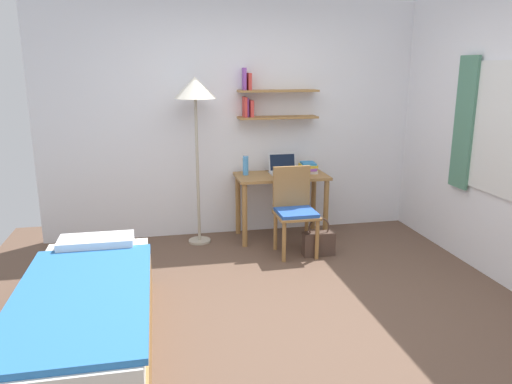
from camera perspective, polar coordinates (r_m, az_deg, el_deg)
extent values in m
plane|color=brown|center=(4.00, 3.41, -13.60)|extent=(5.28, 5.28, 0.00)
cube|color=white|center=(5.55, -1.80, 8.39)|extent=(4.40, 0.05, 2.60)
cube|color=#9E703D|center=(5.49, 2.55, 8.66)|extent=(0.88, 0.22, 0.02)
cube|color=#D13D38|center=(5.42, -1.31, 9.85)|extent=(0.03, 0.18, 0.22)
cube|color=purple|center=(5.45, -1.02, 9.79)|extent=(0.02, 0.13, 0.20)
cube|color=#D13D38|center=(5.44, -0.58, 9.68)|extent=(0.04, 0.17, 0.18)
cube|color=#9E703D|center=(5.47, 2.58, 11.67)|extent=(0.88, 0.22, 0.02)
cube|color=purple|center=(5.42, -1.37, 13.01)|extent=(0.03, 0.13, 0.23)
cube|color=#D13D38|center=(5.42, -0.81, 12.72)|extent=(0.03, 0.17, 0.18)
cube|color=silver|center=(4.72, 26.91, 6.44)|extent=(0.02, 0.86, 1.16)
cube|color=white|center=(4.73, 27.00, 6.44)|extent=(0.01, 0.80, 1.10)
cube|color=#4C7F66|center=(5.14, 23.01, 7.36)|extent=(0.03, 0.28, 1.26)
cube|color=#9E703D|center=(3.62, -18.96, -15.07)|extent=(0.84, 2.01, 0.28)
cube|color=silver|center=(3.52, -19.26, -11.94)|extent=(0.80, 1.95, 0.16)
cube|color=#2D70B7|center=(3.37, -19.66, -11.30)|extent=(0.85, 1.65, 0.04)
cube|color=white|center=(4.19, -18.06, -5.66)|extent=(0.59, 0.28, 0.10)
cube|color=#9E703D|center=(5.41, 2.96, 1.86)|extent=(1.00, 0.53, 0.03)
cylinder|color=#9E703D|center=(5.20, -1.32, -2.75)|extent=(0.06, 0.06, 0.69)
cylinder|color=#9E703D|center=(5.43, 8.11, -2.16)|extent=(0.06, 0.06, 0.69)
cylinder|color=#9E703D|center=(5.61, -2.11, -1.47)|extent=(0.06, 0.06, 0.69)
cylinder|color=#9E703D|center=(5.82, 6.69, -0.98)|extent=(0.06, 0.06, 0.69)
cube|color=#9E703D|center=(4.98, 4.69, -2.68)|extent=(0.42, 0.41, 0.03)
cube|color=blue|center=(4.97, 4.70, -2.35)|extent=(0.38, 0.38, 0.04)
cube|color=#9E703D|center=(5.08, 4.15, 0.69)|extent=(0.39, 0.04, 0.42)
cylinder|color=#9E703D|center=(4.84, 3.28, -5.84)|extent=(0.04, 0.04, 0.41)
cylinder|color=#9E703D|center=(4.94, 7.11, -5.51)|extent=(0.04, 0.04, 0.41)
cylinder|color=#9E703D|center=(5.15, 2.27, -4.57)|extent=(0.04, 0.04, 0.41)
cylinder|color=#9E703D|center=(5.25, 5.89, -4.30)|extent=(0.04, 0.04, 0.41)
cylinder|color=#B2A893|center=(5.48, -6.57, -5.64)|extent=(0.24, 0.24, 0.02)
cylinder|color=#B2A893|center=(5.26, -6.81, 2.37)|extent=(0.03, 0.03, 1.54)
cone|color=silver|center=(5.15, -7.10, 11.96)|extent=(0.44, 0.44, 0.22)
cube|color=#B7BABF|center=(5.47, 3.28, 2.21)|extent=(0.32, 0.22, 0.01)
cube|color=#B7BABF|center=(5.53, 3.07, 3.50)|extent=(0.31, 0.06, 0.21)
cube|color=black|center=(5.52, 3.08, 3.48)|extent=(0.28, 0.05, 0.17)
cylinder|color=#4C99DB|center=(5.37, -1.22, 3.09)|extent=(0.06, 0.06, 0.21)
cube|color=silver|center=(5.54, 6.15, 2.42)|extent=(0.19, 0.21, 0.03)
cube|color=purple|center=(5.52, 6.01, 2.74)|extent=(0.16, 0.23, 0.03)
cube|color=gold|center=(5.52, 6.08, 3.07)|extent=(0.17, 0.23, 0.03)
cube|color=#3384C6|center=(5.53, 6.09, 3.33)|extent=(0.17, 0.22, 0.02)
cube|color=#4C382D|center=(5.07, 7.27, -5.98)|extent=(0.32, 0.12, 0.24)
torus|color=#4C382D|center=(5.02, 7.34, -4.14)|extent=(0.22, 0.02, 0.22)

